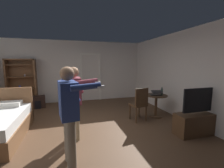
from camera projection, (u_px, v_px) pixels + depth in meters
name	position (u px, v px, depth m)	size (l,w,h in m)	color
ground_plane	(82.00, 136.00, 3.48)	(7.42, 7.42, 0.00)	brown
wall_back	(75.00, 72.00, 6.56)	(6.24, 0.12, 2.65)	silver
wall_right	(192.00, 76.00, 4.15)	(0.12, 6.98, 2.65)	silver
doorway_frame	(91.00, 74.00, 6.69)	(0.93, 0.08, 2.13)	white
bookshelf	(22.00, 81.00, 5.83)	(1.05, 0.32, 1.86)	brown
tv_flatscreen	(199.00, 121.00, 3.55)	(1.17, 0.40, 1.12)	#4C331E
side_table	(156.00, 102.00, 4.70)	(0.68, 0.68, 0.70)	#4C331E
laptop	(156.00, 94.00, 4.61)	(0.39, 0.39, 0.16)	black
bottle_on_table	(162.00, 92.00, 4.61)	(0.06, 0.06, 0.26)	#223732
wooden_chair	(140.00, 103.00, 4.30)	(0.48, 0.48, 0.99)	#4C331E
person_blue_shirt	(69.00, 109.00, 2.38)	(0.71, 0.63, 1.64)	gray
person_striped_shirt	(75.00, 98.00, 3.28)	(0.68, 0.59, 1.61)	tan
suitcase_dark	(35.00, 104.00, 5.63)	(0.53, 0.32, 0.30)	black
suitcase_small	(38.00, 102.00, 5.67)	(0.54, 0.36, 0.45)	black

